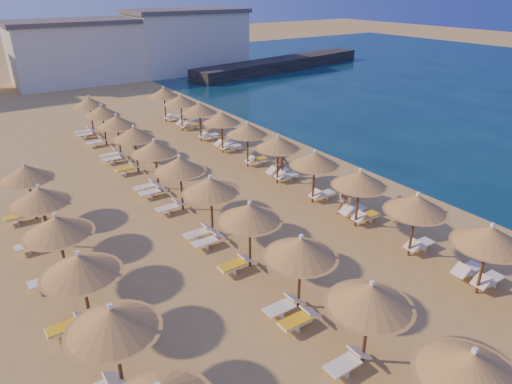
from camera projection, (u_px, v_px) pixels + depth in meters
ground at (296, 250)px, 20.93m from camera, size 220.00×220.00×0.00m
jetty at (282, 64)px, 64.72m from camera, size 30.23×9.31×1.50m
hotel_blocks at (77, 51)px, 54.94m from camera, size 48.61×9.03×8.10m
parasol_row_east at (295, 151)px, 25.70m from camera, size 2.78×39.15×3.12m
parasol_row_west at (194, 175)px, 22.45m from camera, size 2.78×39.15×3.12m
parasol_row_inland at (68, 245)px, 16.50m from camera, size 2.78×19.31×3.12m
loungers at (230, 212)px, 23.70m from camera, size 16.15×36.98×0.66m
beachgoer_a at (397, 210)px, 22.97m from camera, size 0.38×0.57×1.53m
beachgoer_c at (281, 165)px, 28.44m from camera, size 1.06×0.87×1.69m
beachgoer_b at (346, 199)px, 23.86m from camera, size 1.09×1.07×1.77m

